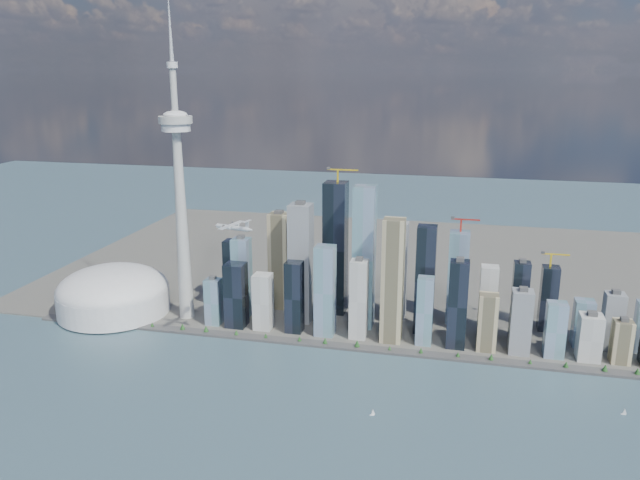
% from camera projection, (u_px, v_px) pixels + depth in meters
% --- Properties ---
extents(ground, '(4000.00, 4000.00, 0.00)m').
position_uv_depth(ground, '(304.00, 432.00, 775.89)').
color(ground, '#324C58').
rests_on(ground, ground).
extents(seawall, '(1100.00, 22.00, 4.00)m').
position_uv_depth(seawall, '(343.00, 346.00, 1010.25)').
color(seawall, '#383838').
rests_on(seawall, ground).
extents(land, '(1400.00, 900.00, 3.00)m').
position_uv_depth(land, '(380.00, 265.00, 1433.18)').
color(land, '#4C4C47').
rests_on(land, ground).
extents(shoreline_trees, '(960.53, 7.20, 8.80)m').
position_uv_depth(shoreline_trees, '(343.00, 343.00, 1008.46)').
color(shoreline_trees, '#3F2D1E').
rests_on(shoreline_trees, seawall).
extents(skyscraper_cluster, '(736.00, 142.00, 268.43)m').
position_uv_depth(skyscraper_cluster, '(388.00, 284.00, 1057.30)').
color(skyscraper_cluster, black).
rests_on(skyscraper_cluster, land).
extents(needle_tower, '(56.00, 56.00, 550.50)m').
position_uv_depth(needle_tower, '(180.00, 190.00, 1070.53)').
color(needle_tower, '#A2A29D').
rests_on(needle_tower, land).
extents(dome_stadium, '(200.00, 200.00, 86.00)m').
position_uv_depth(dome_stadium, '(113.00, 293.00, 1143.51)').
color(dome_stadium, silver).
rests_on(dome_stadium, land).
extents(airplane, '(65.37, 58.20, 16.06)m').
position_uv_depth(airplane, '(233.00, 227.00, 918.82)').
color(airplane, silver).
rests_on(airplane, ground).
extents(sailboat_west, '(6.86, 3.77, 9.64)m').
position_uv_depth(sailboat_west, '(373.00, 413.00, 812.10)').
color(sailboat_west, white).
rests_on(sailboat_west, ground).
extents(sailboat_east, '(7.06, 2.07, 9.82)m').
position_uv_depth(sailboat_east, '(624.00, 412.00, 813.54)').
color(sailboat_east, white).
rests_on(sailboat_east, ground).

